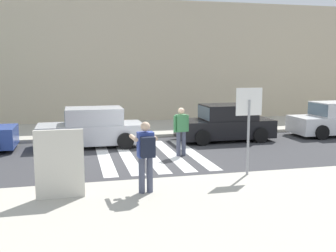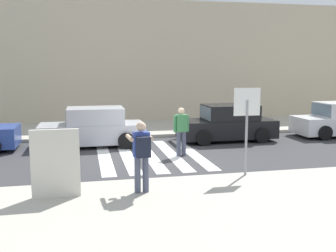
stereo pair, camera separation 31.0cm
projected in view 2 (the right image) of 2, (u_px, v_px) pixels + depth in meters
ground_plane at (150, 156)px, 13.95m from camera, size 120.00×120.00×0.00m
sidewalk_near at (202, 220)px, 7.94m from camera, size 60.00×6.00×0.14m
sidewalk_far at (130, 129)px, 19.73m from camera, size 60.00×4.80×0.14m
building_facade_far at (121, 62)px, 23.49m from camera, size 56.00×4.00×6.81m
crosswalk_stripe_0 at (105, 157)px, 13.80m from camera, size 0.44×5.20×0.01m
crosswalk_stripe_1 at (127, 156)px, 13.97m from camera, size 0.44×5.20×0.01m
crosswalk_stripe_2 at (149, 155)px, 14.14m from camera, size 0.44×5.20×0.01m
crosswalk_stripe_3 at (171, 154)px, 14.31m from camera, size 0.44×5.20×0.01m
crosswalk_stripe_4 at (192, 153)px, 14.47m from camera, size 0.44×5.20×0.01m
stop_sign at (247, 112)px, 10.79m from camera, size 0.76×0.08×2.44m
photographer_with_backpack at (142, 151)px, 9.33m from camera, size 0.62×0.87×1.72m
pedestrian_crossing at (181, 129)px, 13.88m from camera, size 0.58×0.28×1.72m
parked_car_silver at (93, 128)px, 15.66m from camera, size 4.10×1.92×1.55m
parked_car_black at (227, 124)px, 16.85m from camera, size 4.10×1.92×1.55m
advertising_board at (56, 164)px, 9.05m from camera, size 1.10×0.11×1.60m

